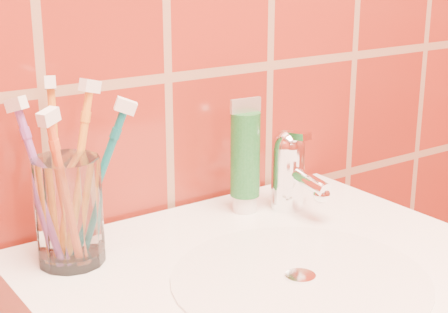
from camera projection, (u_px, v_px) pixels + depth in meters
glass_tumbler at (69, 211)px, 0.82m from camera, size 0.08×0.08×0.13m
toothpaste_tube at (245, 159)px, 0.98m from camera, size 0.05×0.04×0.17m
faucet at (290, 167)px, 0.99m from camera, size 0.05×0.11×0.12m
toothbrush_0 at (57, 171)px, 0.83m from camera, size 0.09×0.14×0.24m
toothbrush_1 at (98, 181)px, 0.83m from camera, size 0.15×0.13×0.21m
toothbrush_2 at (42, 184)px, 0.81m from camera, size 0.11×0.14×0.22m
toothbrush_3 at (65, 191)px, 0.79m from camera, size 0.09×0.08×0.21m
toothbrush_4 at (78, 171)px, 0.83m from camera, size 0.12×0.10×0.22m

